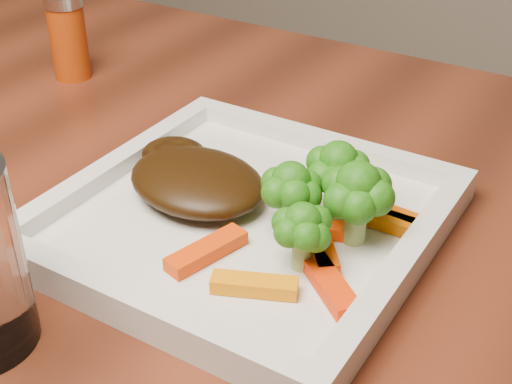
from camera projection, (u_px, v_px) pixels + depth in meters
The scene contains 15 objects.
plate at pixel (245, 223), 0.54m from camera, with size 0.27×0.27×0.01m, color white.
steak at pixel (197, 181), 0.55m from camera, with size 0.12×0.09×0.03m, color black.
broccoli_0 at pixel (338, 171), 0.52m from camera, with size 0.05×0.05×0.07m, color #2A6010, non-canonical shape.
broccoli_1 at pixel (357, 202), 0.49m from camera, with size 0.06×0.06×0.06m, color #266D12, non-canonical shape.
broccoli_2 at pixel (302, 231), 0.47m from camera, with size 0.05×0.05×0.06m, color #126C12, non-canonical shape.
broccoli_3 at pixel (290, 194), 0.50m from camera, with size 0.05×0.05×0.06m, color #366510, non-canonical shape.
carrot_0 at pixel (254, 285), 0.46m from camera, with size 0.06×0.02×0.01m, color orange.
carrot_1 at pixel (329, 283), 0.46m from camera, with size 0.06×0.02×0.01m, color #EA2F03.
carrot_2 at pixel (207, 251), 0.49m from camera, with size 0.06×0.02×0.01m, color #E13903.
carrot_3 at pixel (391, 222), 0.52m from camera, with size 0.06×0.02×0.01m, color #E36803.
carrot_4 at pixel (319, 182), 0.57m from camera, with size 0.06×0.02×0.01m, color #D43F03.
carrot_5 at pixel (321, 247), 0.49m from camera, with size 0.06×0.02×0.01m, color #D73A03.
carrot_6 at pixel (323, 229), 0.51m from camera, with size 0.05×0.01×0.01m, color #FF4004.
spice_shaker at pixel (68, 37), 0.77m from camera, with size 0.04×0.04×0.09m, color #AA3609.
carrot_7 at pixel (399, 219), 0.52m from camera, with size 0.06×0.01×0.01m, color #E25103.
Camera 1 is at (0.68, -0.26, 1.06)m, focal length 50.00 mm.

